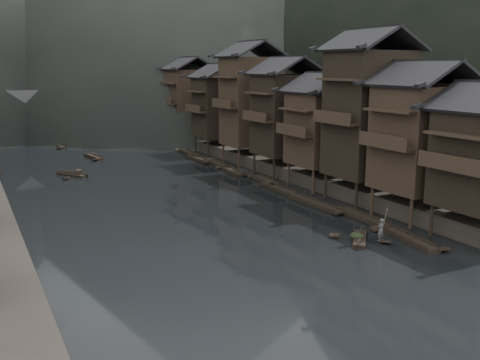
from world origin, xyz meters
TOP-DOWN VIEW (x-y plane):
  - water at (0.00, 0.00)m, footprint 300.00×300.00m
  - right_bank at (35.00, 40.00)m, footprint 40.00×200.00m
  - stilt_houses at (17.28, 19.83)m, footprint 9.00×67.60m
  - moored_sampans at (11.97, 18.63)m, footprint 2.81×54.20m
  - midriver_boats at (-1.64, 52.02)m, footprint 15.22×43.91m
  - stone_bridge at (-0.00, 72.00)m, footprint 40.00×6.00m
  - hero_sampan at (8.30, -4.05)m, footprint 3.50×3.82m
  - cargo_heap at (8.16, -3.90)m, footprint 0.98×1.28m
  - boatman at (9.32, -5.21)m, footprint 0.67×0.46m
  - bamboo_pole at (9.52, -5.21)m, footprint 1.46×2.18m

SIDE VIEW (x-z plane):
  - water at x=0.00m, z-range 0.00..0.00m
  - moored_sampans at x=11.97m, z-range -0.03..0.44m
  - midriver_boats at x=-1.64m, z-range -0.02..0.43m
  - hero_sampan at x=8.30m, z-range -0.01..0.42m
  - cargo_heap at x=8.16m, z-range 0.43..1.01m
  - right_bank at x=35.00m, z-range 0.00..1.80m
  - boatman at x=9.32m, z-range 0.43..2.20m
  - bamboo_pole at x=9.52m, z-range 2.20..5.66m
  - stone_bridge at x=0.00m, z-range 0.61..9.61m
  - stilt_houses at x=17.28m, z-range 0.62..17.72m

